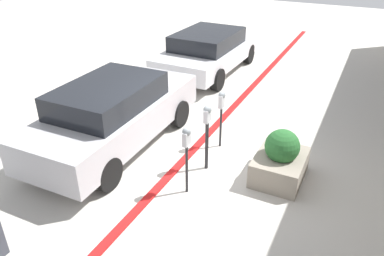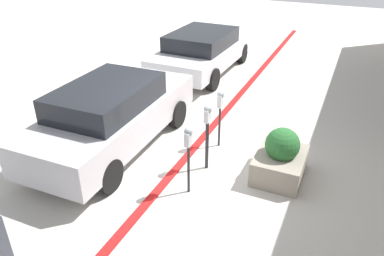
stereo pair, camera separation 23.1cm
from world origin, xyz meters
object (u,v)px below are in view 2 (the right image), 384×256
Objects in this scene: parking_meter_nearest at (188,144)px; parking_meter_middle at (220,105)px; planter_box at (281,158)px; parked_car_middle at (113,114)px; parked_car_rear at (203,50)px; parking_meter_second at (207,125)px.

parking_meter_nearest reaches higher than parking_meter_middle.
parking_meter_nearest is 1.80m from parking_meter_middle.
parking_meter_nearest is 1.94m from planter_box.
parked_car_middle is (-0.38, 3.58, 0.39)m from planter_box.
parked_car_rear reaches higher than parking_meter_middle.
parking_meter_second reaches higher than planter_box.
parked_car_rear is (4.99, 3.73, 0.33)m from planter_box.
parking_meter_nearest is 1.02× the size of parking_meter_middle.
planter_box is (-0.62, -1.50, -0.59)m from parking_meter_middle.
parked_car_middle is at bearing 96.02° from planter_box.
parking_meter_middle is 0.29× the size of parked_car_middle.
parking_meter_middle is at bearing -65.50° from parked_car_middle.
parking_meter_second reaches higher than parked_car_rear.
parking_meter_nearest is 0.96× the size of parking_meter_second.
parked_car_rear is (5.31, 2.32, -0.23)m from parking_meter_second.
parked_car_middle reaches higher than planter_box.
parked_car_rear is (6.17, 2.31, -0.28)m from parking_meter_nearest.
planter_box is (0.31, -1.41, -0.56)m from parking_meter_second.
parking_meter_nearest is 0.29× the size of parked_car_rear.
parking_meter_nearest is at bearing -177.41° from parking_meter_middle.
parked_car_middle is 0.98× the size of parked_car_rear.
parking_meter_second is at bearing -155.10° from parked_car_rear.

